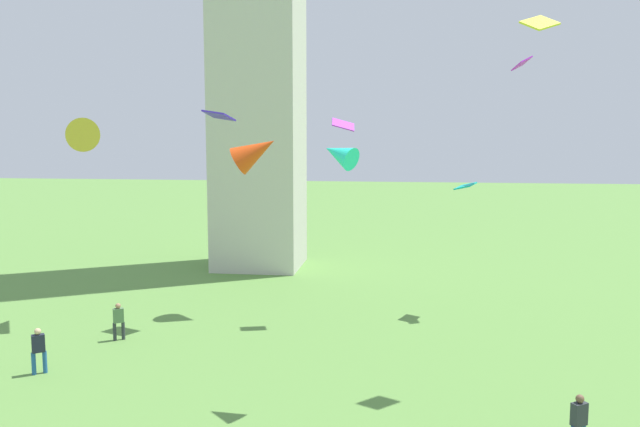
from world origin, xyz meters
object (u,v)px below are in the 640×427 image
(kite_flying_3, at_px, (522,63))
(kite_flying_6, at_px, (89,136))
(kite_flying_0, at_px, (343,125))
(kite_flying_7, at_px, (540,23))
(person_4, at_px, (579,420))
(kite_flying_5, at_px, (465,186))
(kite_flying_4, at_px, (219,115))
(kite_flying_8, at_px, (256,151))
(kite_flying_2, at_px, (339,154))
(person_1, at_px, (119,319))
(person_2, at_px, (39,348))

(kite_flying_3, distance_m, kite_flying_6, 21.75)
(kite_flying_0, height_order, kite_flying_7, kite_flying_7)
(person_4, bearing_deg, kite_flying_5, -116.31)
(kite_flying_6, bearing_deg, kite_flying_0, 173.34)
(kite_flying_4, relative_size, kite_flying_8, 0.61)
(kite_flying_6, bearing_deg, person_4, 137.21)
(kite_flying_0, height_order, kite_flying_5, kite_flying_0)
(kite_flying_2, relative_size, kite_flying_4, 0.96)
(person_1, xyz_separation_m, kite_flying_5, (15.52, 6.71, 5.56))
(person_1, bearing_deg, kite_flying_3, 169.27)
(person_4, bearing_deg, kite_flying_7, -120.34)
(kite_flying_2, distance_m, kite_flying_8, 11.66)
(kite_flying_5, distance_m, kite_flying_8, 10.70)
(kite_flying_3, xyz_separation_m, kite_flying_6, (-20.96, -4.57, -3.63))
(person_4, bearing_deg, kite_flying_8, -81.46)
(kite_flying_5, bearing_deg, person_1, -42.66)
(kite_flying_2, xyz_separation_m, kite_flying_5, (5.23, 11.58, -1.94))
(person_1, distance_m, kite_flying_7, 21.08)
(person_4, xyz_separation_m, kite_flying_5, (-2.03, 14.75, 5.52))
(person_2, relative_size, kite_flying_5, 1.22)
(person_4, distance_m, kite_flying_2, 10.88)
(person_2, bearing_deg, person_1, 37.74)
(kite_flying_5, bearing_deg, kite_flying_7, 34.46)
(person_1, distance_m, kite_flying_6, 9.11)
(person_1, xyz_separation_m, kite_flying_3, (18.24, 7.87, 11.69))
(person_1, xyz_separation_m, kite_flying_7, (17.15, -2.10, 12.06))
(kite_flying_2, bearing_deg, kite_flying_5, -172.43)
(person_2, bearing_deg, kite_flying_6, 64.80)
(person_1, relative_size, kite_flying_5, 1.14)
(person_2, distance_m, kite_flying_6, 11.11)
(kite_flying_4, xyz_separation_m, kite_flying_8, (1.35, 1.87, -1.73))
(kite_flying_4, bearing_deg, person_4, 164.45)
(kite_flying_3, height_order, kite_flying_5, kite_flying_3)
(kite_flying_5, bearing_deg, kite_flying_3, 137.15)
(person_4, height_order, kite_flying_6, kite_flying_6)
(kite_flying_0, relative_size, kite_flying_7, 0.74)
(person_2, xyz_separation_m, kite_flying_4, (4.91, 7.95, 8.96))
(kite_flying_2, xyz_separation_m, kite_flying_4, (-6.61, 8.54, 1.53))
(person_4, xyz_separation_m, kite_flying_6, (-20.26, 11.34, 8.02))
(kite_flying_4, relative_size, kite_flying_5, 1.12)
(kite_flying_0, bearing_deg, kite_flying_5, 4.56)
(kite_flying_3, height_order, kite_flying_7, kite_flying_7)
(kite_flying_4, height_order, kite_flying_5, kite_flying_4)
(kite_flying_5, xyz_separation_m, kite_flying_6, (-18.23, -3.41, 2.50))
(person_4, relative_size, kite_flying_7, 1.15)
(person_4, relative_size, kite_flying_0, 1.55)
(kite_flying_6, relative_size, kite_flying_7, 1.74)
(kite_flying_4, bearing_deg, kite_flying_0, -144.59)
(kite_flying_6, bearing_deg, kite_flying_4, 169.72)
(person_4, bearing_deg, kite_flying_2, -57.69)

